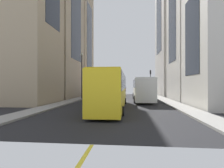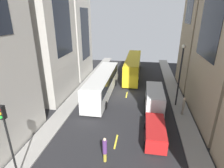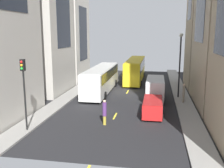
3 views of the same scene
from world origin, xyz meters
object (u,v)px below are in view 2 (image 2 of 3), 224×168
at_px(delivery_van_white, 154,97).
at_px(pedestrian_walking_far, 105,149).
at_px(city_bus_white, 102,82).
at_px(car_red_0, 155,131).
at_px(pedestrian_crossing_mid, 183,105).
at_px(traffic_light_near_corner, 6,130).
at_px(streetcar_yellow, 133,65).

relative_size(delivery_van_white, pedestrian_walking_far, 2.58).
relative_size(city_bus_white, car_red_0, 2.78).
height_order(delivery_van_white, pedestrian_crossing_mid, delivery_van_white).
bearing_deg(delivery_van_white, traffic_light_near_corner, -129.64).
distance_m(car_red_0, pedestrian_crossing_mid, 5.93).
bearing_deg(pedestrian_crossing_mid, delivery_van_white, 173.19).
distance_m(car_red_0, traffic_light_near_corner, 12.13).
relative_size(city_bus_white, pedestrian_crossing_mid, 6.04).
distance_m(streetcar_yellow, traffic_light_near_corner, 25.58).
bearing_deg(streetcar_yellow, traffic_light_near_corner, -105.18).
bearing_deg(delivery_van_white, car_red_0, -91.60).
height_order(pedestrian_walking_far, pedestrian_crossing_mid, pedestrian_crossing_mid).
xyz_separation_m(city_bus_white, car_red_0, (7.00, -8.87, -1.10)).
distance_m(city_bus_white, pedestrian_walking_far, 12.76).
height_order(pedestrian_crossing_mid, traffic_light_near_corner, traffic_light_near_corner).
bearing_deg(streetcar_yellow, pedestrian_crossing_mid, -64.02).
bearing_deg(streetcar_yellow, car_red_0, -79.98).
bearing_deg(traffic_light_near_corner, delivery_van_white, 50.36).
distance_m(delivery_van_white, pedestrian_walking_far, 10.47).
bearing_deg(delivery_van_white, pedestrian_crossing_mid, -20.43).
bearing_deg(city_bus_white, delivery_van_white, -21.44).
bearing_deg(delivery_van_white, city_bus_white, 158.56).
height_order(city_bus_white, car_red_0, city_bus_white).
bearing_deg(car_red_0, city_bus_white, 128.25).
relative_size(streetcar_yellow, pedestrian_walking_far, 6.17).
bearing_deg(city_bus_white, traffic_light_near_corner, -101.10).
xyz_separation_m(streetcar_yellow, pedestrian_crossing_mid, (6.63, -13.60, -0.80)).
xyz_separation_m(streetcar_yellow, delivery_van_white, (3.43, -12.41, -0.61)).
height_order(streetcar_yellow, pedestrian_walking_far, streetcar_yellow).
distance_m(city_bus_white, pedestrian_crossing_mid, 11.13).
bearing_deg(traffic_light_near_corner, streetcar_yellow, 74.82).
bearing_deg(car_red_0, streetcar_yellow, 100.02).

